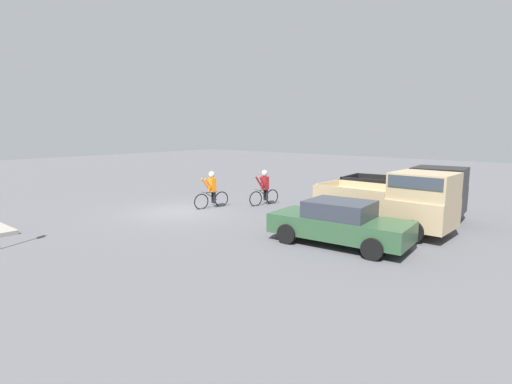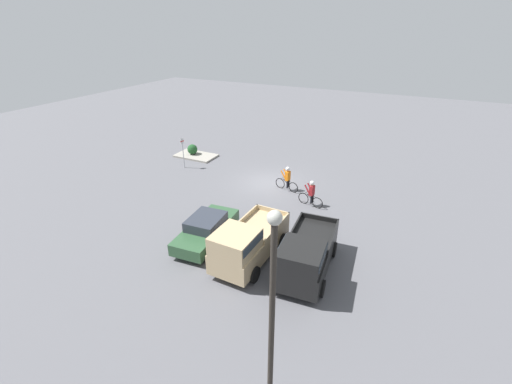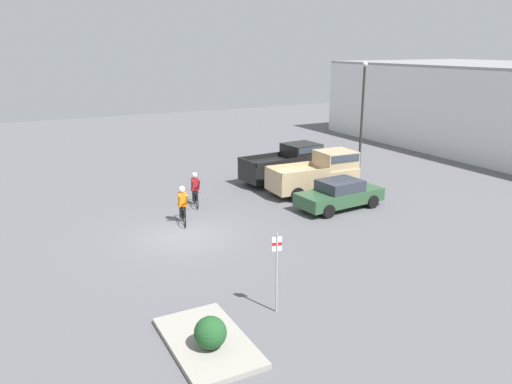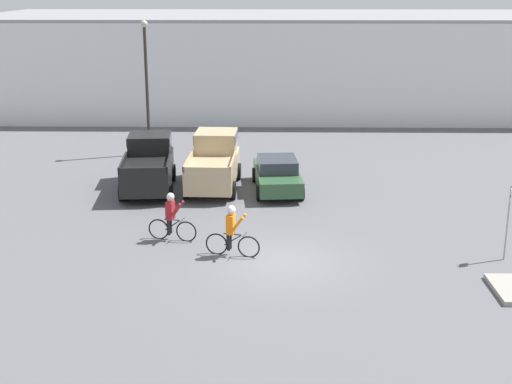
{
  "view_description": "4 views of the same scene",
  "coord_description": "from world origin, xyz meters",
  "views": [
    {
      "loc": [
        11.36,
        14.28,
        3.74
      ],
      "look_at": [
        -0.84,
        3.91,
        1.2
      ],
      "focal_mm": 28.0,
      "sensor_mm": 36.0,
      "label": 1
    },
    {
      "loc": [
        -9.13,
        20.83,
        10.58
      ],
      "look_at": [
        -0.84,
        3.91,
        1.2
      ],
      "focal_mm": 24.0,
      "sensor_mm": 36.0,
      "label": 2
    },
    {
      "loc": [
        19.17,
        -6.57,
        7.81
      ],
      "look_at": [
        -0.84,
        3.91,
        1.2
      ],
      "focal_mm": 35.0,
      "sensor_mm": 36.0,
      "label": 3
    },
    {
      "loc": [
        -0.39,
        -21.63,
        8.84
      ],
      "look_at": [
        -0.84,
        3.91,
        1.2
      ],
      "focal_mm": 50.0,
      "sensor_mm": 36.0,
      "label": 4
    }
  ],
  "objects": [
    {
      "name": "ground_plane",
      "position": [
        0.0,
        0.0,
        0.0
      ],
      "size": [
        80.0,
        80.0,
        0.0
      ],
      "primitive_type": "plane",
      "color": "#56565B"
    },
    {
      "name": "pickup_truck_0",
      "position": [
        -5.62,
        8.48,
        1.13
      ],
      "size": [
        2.52,
        4.99,
        2.2
      ],
      "color": "black",
      "rests_on": "ground_plane"
    },
    {
      "name": "pickup_truck_1",
      "position": [
        -2.78,
        8.87,
        1.15
      ],
      "size": [
        2.3,
        4.96,
        2.26
      ],
      "color": "tan",
      "rests_on": "ground_plane"
    },
    {
      "name": "sedan_0",
      "position": [
        0.01,
        8.17,
        0.73
      ],
      "size": [
        2.26,
        4.61,
        1.45
      ],
      "color": "#2D5133",
      "rests_on": "ground_plane"
    },
    {
      "name": "cyclist_0",
      "position": [
        -1.58,
        0.51,
        0.9
      ],
      "size": [
        1.84,
        0.55,
        1.77
      ],
      "color": "black",
      "rests_on": "ground_plane"
    },
    {
      "name": "cyclist_1",
      "position": [
        -3.77,
        1.96,
        0.89
      ],
      "size": [
        1.76,
        0.55,
        1.76
      ],
      "color": "black",
      "rests_on": "ground_plane"
    },
    {
      "name": "fire_lane_sign",
      "position": [
        7.38,
        0.3,
        1.53
      ],
      "size": [
        0.1,
        0.3,
        2.55
      ],
      "color": "#9E9EA3",
      "rests_on": "ground_plane"
    },
    {
      "name": "lamppost",
      "position": [
        -6.63,
        14.8,
        4.03
      ],
      "size": [
        0.36,
        0.36,
        6.88
      ],
      "color": "#2D2823",
      "rests_on": "ground_plane"
    },
    {
      "name": "curb_island",
      "position": [
        8.04,
        -2.23,
        0.07
      ],
      "size": [
        3.52,
        2.03,
        0.15
      ],
      "primitive_type": "cube",
      "color": "gray",
      "rests_on": "ground_plane"
    },
    {
      "name": "shrub",
      "position": [
        8.41,
        -2.29,
        0.59
      ],
      "size": [
        0.87,
        0.87,
        0.87
      ],
      "color": "#1E4C23",
      "rests_on": "curb_island"
    }
  ]
}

